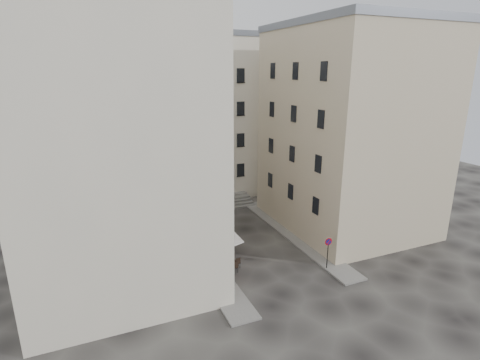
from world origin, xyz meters
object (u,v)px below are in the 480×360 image
bistro_table_b (232,263)px  pedestrian (216,244)px  no_parking_sign (328,247)px  bistro_table_a (229,268)px

bistro_table_b → pedestrian: (-0.29, 2.85, 0.38)m
no_parking_sign → pedestrian: bearing=143.5°
bistro_table_a → bistro_table_b: size_ratio=1.07×
bistro_table_b → pedestrian: size_ratio=0.74×
no_parking_sign → pedestrian: (-6.86, 5.77, -1.04)m
no_parking_sign → bistro_table_b: size_ratio=2.17×
no_parking_sign → pedestrian: size_ratio=1.61×
bistro_table_a → bistro_table_b: (0.46, 0.56, -0.03)m
no_parking_sign → bistro_table_a: (-7.04, 2.37, -1.39)m
pedestrian → bistro_table_b: bearing=78.2°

